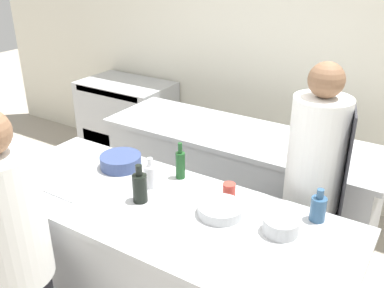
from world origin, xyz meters
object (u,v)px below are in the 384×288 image
at_px(bowl_mixing_large, 28,167).
at_px(bowl_prep_small, 281,226).
at_px(bottle_wine, 318,208).
at_px(chef_at_stove, 312,193).
at_px(bowl_wooden_salad, 220,210).
at_px(cup, 229,190).
at_px(chef_at_prep_near, 15,264).
at_px(bowl_ceramic_blue, 121,161).
at_px(bottle_olive_oil, 180,164).
at_px(bottle_vinegar, 140,187).
at_px(oven_range, 128,122).
at_px(bottle_cooking_oil, 151,176).

bearing_deg(bowl_mixing_large, bowl_prep_small, 8.90).
height_order(bottle_wine, bowl_mixing_large, bottle_wine).
bearing_deg(chef_at_stove, bottle_wine, 5.81).
height_order(bowl_prep_small, bowl_wooden_salad, bowl_prep_small).
bearing_deg(chef_at_stove, bowl_wooden_salad, -43.08).
bearing_deg(bowl_wooden_salad, bottle_wine, 26.42).
relative_size(bottle_wine, bowl_prep_small, 1.02).
relative_size(chef_at_stove, cup, 19.74).
xyz_separation_m(chef_at_prep_near, bowl_ceramic_blue, (-0.11, 0.94, 0.15)).
distance_m(bottle_olive_oil, bottle_vinegar, 0.36).
distance_m(oven_range, bowl_mixing_large, 2.11).
height_order(bottle_cooking_oil, bowl_prep_small, bottle_cooking_oil).
distance_m(chef_at_stove, bowl_mixing_large, 1.85).
xyz_separation_m(chef_at_prep_near, chef_at_stove, (1.06, 1.42, 0.03)).
bearing_deg(chef_at_stove, bottle_vinegar, -61.70).
height_order(bowl_ceramic_blue, cup, same).
distance_m(bowl_ceramic_blue, bowl_wooden_salad, 0.85).
relative_size(bowl_prep_small, cup, 2.17).
height_order(chef_at_prep_near, bottle_cooking_oil, chef_at_prep_near).
xyz_separation_m(bottle_wine, bottle_cooking_oil, (-0.98, -0.20, 0.00)).
bearing_deg(cup, bottle_vinegar, -142.43).
relative_size(chef_at_prep_near, bottle_olive_oil, 6.76).
bearing_deg(chef_at_stove, bowl_ceramic_blue, -82.59).
bearing_deg(bottle_vinegar, oven_range, 132.50).
relative_size(oven_range, bowl_ceramic_blue, 3.60).
relative_size(bowl_ceramic_blue, bowl_wooden_salad, 1.08).
xyz_separation_m(chef_at_stove, bottle_vinegar, (-0.79, -0.74, 0.17)).
relative_size(bowl_prep_small, bowl_wooden_salad, 0.73).
bearing_deg(cup, bowl_ceramic_blue, -176.01).
bearing_deg(bottle_olive_oil, bottle_wine, 0.31).
xyz_separation_m(chef_at_prep_near, bottle_cooking_oil, (0.22, 0.84, 0.18)).
relative_size(bottle_vinegar, bowl_mixing_large, 1.28).
bearing_deg(bowl_ceramic_blue, chef_at_stove, 22.10).
bearing_deg(bottle_cooking_oil, bottle_vinegar, -73.64).
height_order(chef_at_prep_near, chef_at_stove, chef_at_stove).
xyz_separation_m(bottle_olive_oil, bottle_wine, (0.89, 0.00, -0.02)).
height_order(chef_at_stove, bowl_prep_small, chef_at_stove).
relative_size(chef_at_prep_near, bowl_mixing_large, 9.03).
distance_m(oven_range, bowl_wooden_salad, 2.72).
relative_size(oven_range, bottle_wine, 5.21).
bearing_deg(cup, bottle_olive_oil, 174.14).
relative_size(chef_at_stove, bottle_vinegar, 7.24).
height_order(bottle_olive_oil, bowl_prep_small, bottle_olive_oil).
relative_size(bottle_wine, bowl_wooden_salad, 0.75).
bearing_deg(chef_at_prep_near, bowl_mixing_large, 38.84).
bearing_deg(bowl_ceramic_blue, bowl_mixing_large, -141.94).
height_order(bottle_wine, bowl_prep_small, bottle_wine).
xyz_separation_m(bottle_wine, cup, (-0.52, -0.04, -0.03)).
bearing_deg(bottle_vinegar, chef_at_stove, 43.00).
height_order(chef_at_stove, bottle_vinegar, chef_at_stove).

